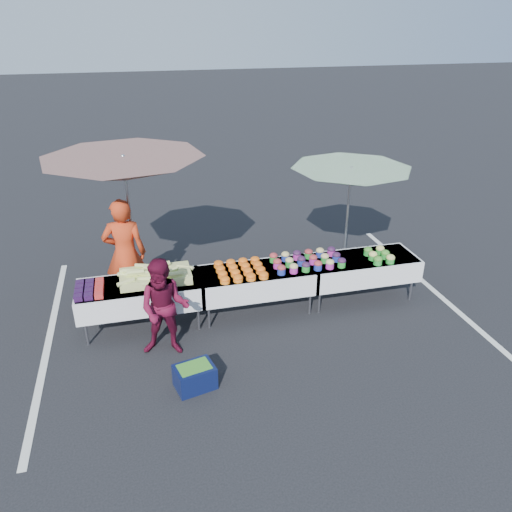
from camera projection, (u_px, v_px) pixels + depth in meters
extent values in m
plane|color=black|center=(256.00, 311.00, 8.17)|extent=(80.00, 80.00, 0.00)
cube|color=silver|center=(49.00, 339.00, 7.46)|extent=(0.10, 5.00, 0.00)
cube|color=silver|center=(430.00, 287.00, 8.88)|extent=(0.10, 5.00, 0.00)
cube|color=white|center=(140.00, 285.00, 7.46)|extent=(1.80, 0.75, 0.04)
cube|color=white|center=(141.00, 294.00, 7.53)|extent=(1.86, 0.81, 0.36)
cylinder|color=slate|center=(87.00, 334.00, 7.25)|extent=(0.04, 0.04, 0.39)
cylinder|color=slate|center=(89.00, 312.00, 7.77)|extent=(0.04, 0.04, 0.39)
cylinder|color=slate|center=(199.00, 318.00, 7.61)|extent=(0.04, 0.04, 0.39)
cylinder|color=slate|center=(193.00, 299.00, 8.13)|extent=(0.04, 0.04, 0.39)
cube|color=white|center=(256.00, 271.00, 7.85)|extent=(1.80, 0.75, 0.04)
cube|color=white|center=(256.00, 280.00, 7.92)|extent=(1.86, 0.81, 0.36)
cylinder|color=slate|center=(209.00, 317.00, 7.65)|extent=(0.04, 0.04, 0.39)
cylinder|color=slate|center=(203.00, 298.00, 8.16)|extent=(0.04, 0.04, 0.39)
cylinder|color=slate|center=(310.00, 303.00, 8.01)|extent=(0.04, 0.04, 0.39)
cylinder|color=slate|center=(298.00, 286.00, 8.53)|extent=(0.04, 0.04, 0.39)
cube|color=white|center=(361.00, 259.00, 8.25)|extent=(1.80, 0.75, 0.04)
cube|color=white|center=(360.00, 268.00, 8.32)|extent=(1.86, 0.81, 0.36)
cylinder|color=slate|center=(319.00, 302.00, 8.05)|extent=(0.04, 0.04, 0.39)
cylinder|color=slate|center=(307.00, 285.00, 8.56)|extent=(0.04, 0.04, 0.39)
cylinder|color=slate|center=(411.00, 290.00, 8.41)|extent=(0.04, 0.04, 0.39)
cylinder|color=slate|center=(394.00, 274.00, 8.92)|extent=(0.04, 0.04, 0.39)
cube|color=black|center=(78.00, 298.00, 7.01)|extent=(0.12, 0.12, 0.08)
cube|color=black|center=(79.00, 293.00, 7.13)|extent=(0.12, 0.12, 0.08)
cube|color=black|center=(79.00, 288.00, 7.25)|extent=(0.12, 0.12, 0.08)
cube|color=black|center=(80.00, 284.00, 7.37)|extent=(0.12, 0.12, 0.08)
cube|color=black|center=(89.00, 296.00, 7.04)|extent=(0.12, 0.12, 0.08)
cube|color=black|center=(89.00, 292.00, 7.16)|extent=(0.12, 0.12, 0.08)
cube|color=black|center=(90.00, 287.00, 7.28)|extent=(0.12, 0.12, 0.08)
cube|color=black|center=(90.00, 282.00, 7.40)|extent=(0.12, 0.12, 0.08)
cube|color=#B63713|center=(99.00, 295.00, 7.07)|extent=(0.12, 0.12, 0.08)
cube|color=#B63713|center=(99.00, 290.00, 7.19)|extent=(0.12, 0.12, 0.08)
cube|color=#B63713|center=(99.00, 286.00, 7.31)|extent=(0.12, 0.12, 0.08)
cube|color=#B63713|center=(100.00, 281.00, 7.44)|extent=(0.12, 0.12, 0.08)
cube|color=#BDCC68|center=(156.00, 276.00, 7.52)|extent=(1.05, 0.55, 0.14)
cylinder|color=#BDCC68|center=(175.00, 268.00, 7.70)|extent=(0.27, 0.09, 0.10)
cylinder|color=#BDCC68|center=(129.00, 272.00, 7.43)|extent=(0.27, 0.14, 0.07)
cylinder|color=#BDCC68|center=(163.00, 270.00, 7.38)|extent=(0.27, 0.14, 0.09)
cylinder|color=#BDCC68|center=(126.00, 276.00, 7.43)|extent=(0.27, 0.15, 0.10)
cylinder|color=#BDCC68|center=(143.00, 274.00, 7.39)|extent=(0.27, 0.15, 0.08)
cylinder|color=#BDCC68|center=(152.00, 268.00, 7.49)|extent=(0.27, 0.10, 0.10)
cylinder|color=#BDCC68|center=(153.00, 272.00, 7.38)|extent=(0.27, 0.07, 0.08)
cylinder|color=#BDCC68|center=(147.00, 279.00, 7.29)|extent=(0.27, 0.14, 0.09)
cylinder|color=#BDCC68|center=(144.00, 266.00, 7.61)|extent=(0.27, 0.12, 0.08)
cylinder|color=#BDCC68|center=(185.00, 267.00, 7.68)|extent=(0.27, 0.16, 0.08)
cylinder|color=#BDCC68|center=(134.00, 274.00, 7.37)|extent=(0.27, 0.11, 0.07)
cylinder|color=#BDCC68|center=(151.00, 282.00, 7.28)|extent=(0.27, 0.10, 0.07)
cylinder|color=#BDCC68|center=(162.00, 265.00, 7.62)|extent=(0.27, 0.12, 0.08)
cylinder|color=#BDCC68|center=(126.00, 282.00, 7.19)|extent=(0.27, 0.15, 0.08)
cylinder|color=#BDCC68|center=(132.00, 271.00, 7.42)|extent=(0.27, 0.10, 0.08)
cylinder|color=#BDCC68|center=(169.00, 271.00, 7.48)|extent=(0.27, 0.16, 0.10)
cylinder|color=#BDCC68|center=(136.00, 272.00, 7.33)|extent=(0.27, 0.12, 0.09)
cylinder|color=#BDCC68|center=(175.00, 274.00, 7.32)|extent=(0.27, 0.09, 0.07)
cylinder|color=#BDCC68|center=(179.00, 276.00, 7.39)|extent=(0.27, 0.10, 0.09)
cylinder|color=#BDCC68|center=(173.00, 276.00, 7.43)|extent=(0.27, 0.12, 0.09)
cube|color=white|center=(161.00, 290.00, 7.24)|extent=(0.30, 0.25, 0.05)
cylinder|color=orange|center=(225.00, 281.00, 7.47)|extent=(0.15, 0.15, 0.05)
ellipsoid|color=#DA420C|center=(225.00, 279.00, 7.45)|extent=(0.15, 0.15, 0.08)
cylinder|color=orange|center=(223.00, 276.00, 7.63)|extent=(0.15, 0.15, 0.05)
ellipsoid|color=#DA420C|center=(223.00, 274.00, 7.61)|extent=(0.15, 0.15, 0.08)
cylinder|color=orange|center=(221.00, 271.00, 7.78)|extent=(0.15, 0.15, 0.05)
ellipsoid|color=#DA420C|center=(221.00, 268.00, 7.77)|extent=(0.15, 0.15, 0.08)
cylinder|color=orange|center=(219.00, 265.00, 7.94)|extent=(0.15, 0.15, 0.05)
ellipsoid|color=#DA420C|center=(218.00, 263.00, 7.92)|extent=(0.15, 0.15, 0.08)
cylinder|color=orange|center=(238.00, 280.00, 7.51)|extent=(0.15, 0.15, 0.05)
ellipsoid|color=#DA420C|center=(238.00, 277.00, 7.50)|extent=(0.15, 0.15, 0.08)
cylinder|color=orange|center=(236.00, 274.00, 7.67)|extent=(0.15, 0.15, 0.05)
ellipsoid|color=#DA420C|center=(236.00, 272.00, 7.65)|extent=(0.15, 0.15, 0.08)
cylinder|color=orange|center=(233.00, 269.00, 7.83)|extent=(0.15, 0.15, 0.05)
ellipsoid|color=#DA420C|center=(233.00, 267.00, 7.81)|extent=(0.15, 0.15, 0.08)
cylinder|color=orange|center=(231.00, 264.00, 7.98)|extent=(0.15, 0.15, 0.05)
ellipsoid|color=#DA420C|center=(231.00, 262.00, 7.97)|extent=(0.15, 0.15, 0.08)
cylinder|color=orange|center=(251.00, 278.00, 7.56)|extent=(0.15, 0.15, 0.05)
ellipsoid|color=#DA420C|center=(251.00, 276.00, 7.54)|extent=(0.15, 0.15, 0.08)
cylinder|color=orange|center=(248.00, 273.00, 7.71)|extent=(0.15, 0.15, 0.05)
ellipsoid|color=#DA420C|center=(248.00, 271.00, 7.70)|extent=(0.15, 0.15, 0.08)
cylinder|color=orange|center=(246.00, 268.00, 7.87)|extent=(0.15, 0.15, 0.05)
ellipsoid|color=#DA420C|center=(246.00, 265.00, 7.85)|extent=(0.15, 0.15, 0.08)
cylinder|color=orange|center=(243.00, 263.00, 8.03)|extent=(0.15, 0.15, 0.05)
ellipsoid|color=#DA420C|center=(243.00, 261.00, 8.01)|extent=(0.15, 0.15, 0.08)
cylinder|color=orange|center=(264.00, 277.00, 7.60)|extent=(0.15, 0.15, 0.05)
ellipsoid|color=#DA420C|center=(264.00, 274.00, 7.58)|extent=(0.15, 0.15, 0.08)
cylinder|color=orange|center=(261.00, 271.00, 7.76)|extent=(0.15, 0.15, 0.05)
ellipsoid|color=#DA420C|center=(261.00, 269.00, 7.74)|extent=(0.15, 0.15, 0.08)
cylinder|color=orange|center=(258.00, 266.00, 7.92)|extent=(0.15, 0.15, 0.05)
ellipsoid|color=#DA420C|center=(258.00, 264.00, 7.90)|extent=(0.15, 0.15, 0.08)
cylinder|color=orange|center=(255.00, 261.00, 8.07)|extent=(0.15, 0.15, 0.05)
ellipsoid|color=#DA420C|center=(255.00, 259.00, 8.06)|extent=(0.15, 0.15, 0.08)
cylinder|color=#203198|center=(281.00, 271.00, 7.71)|extent=(0.13, 0.13, 0.10)
ellipsoid|color=maroon|center=(281.00, 268.00, 7.68)|extent=(0.14, 0.14, 0.10)
cylinder|color=#B3269B|center=(277.00, 265.00, 7.90)|extent=(0.13, 0.13, 0.10)
ellipsoid|color=maroon|center=(277.00, 262.00, 7.87)|extent=(0.14, 0.14, 0.10)
cylinder|color=green|center=(274.00, 259.00, 8.09)|extent=(0.13, 0.13, 0.10)
ellipsoid|color=maroon|center=(274.00, 256.00, 8.07)|extent=(0.14, 0.14, 0.10)
cylinder|color=#B3269B|center=(294.00, 270.00, 7.75)|extent=(0.13, 0.13, 0.10)
ellipsoid|color=tan|center=(294.00, 266.00, 7.73)|extent=(0.14, 0.14, 0.10)
cylinder|color=green|center=(289.00, 264.00, 7.95)|extent=(0.13, 0.13, 0.10)
ellipsoid|color=tan|center=(290.00, 260.00, 7.92)|extent=(0.14, 0.14, 0.10)
cylinder|color=#203198|center=(285.00, 258.00, 8.14)|extent=(0.13, 0.13, 0.10)
ellipsoid|color=tan|center=(285.00, 254.00, 8.11)|extent=(0.14, 0.14, 0.10)
cylinder|color=green|center=(306.00, 268.00, 7.80)|extent=(0.13, 0.13, 0.10)
ellipsoid|color=#29112D|center=(306.00, 265.00, 7.77)|extent=(0.14, 0.14, 0.10)
cylinder|color=#203198|center=(301.00, 262.00, 7.99)|extent=(0.13, 0.13, 0.10)
ellipsoid|color=#29112D|center=(301.00, 259.00, 7.96)|extent=(0.14, 0.14, 0.10)
cylinder|color=#B3269B|center=(297.00, 256.00, 8.18)|extent=(0.13, 0.13, 0.10)
ellipsoid|color=#29112D|center=(297.00, 253.00, 8.16)|extent=(0.14, 0.14, 0.10)
cylinder|color=#203198|center=(318.00, 267.00, 7.84)|extent=(0.13, 0.13, 0.10)
ellipsoid|color=maroon|center=(318.00, 263.00, 7.82)|extent=(0.14, 0.14, 0.10)
cylinder|color=#B3269B|center=(313.00, 261.00, 8.03)|extent=(0.13, 0.13, 0.10)
ellipsoid|color=maroon|center=(313.00, 258.00, 8.01)|extent=(0.14, 0.14, 0.10)
cylinder|color=green|center=(308.00, 255.00, 8.23)|extent=(0.13, 0.13, 0.10)
ellipsoid|color=maroon|center=(309.00, 252.00, 8.20)|extent=(0.14, 0.14, 0.10)
cylinder|color=#B3269B|center=(330.00, 265.00, 7.89)|extent=(0.13, 0.13, 0.10)
ellipsoid|color=tan|center=(330.00, 262.00, 7.86)|extent=(0.14, 0.14, 0.10)
cylinder|color=green|center=(325.00, 260.00, 8.08)|extent=(0.13, 0.13, 0.10)
ellipsoid|color=tan|center=(325.00, 256.00, 8.05)|extent=(0.14, 0.14, 0.10)
cylinder|color=#203198|center=(320.00, 254.00, 8.27)|extent=(0.13, 0.13, 0.10)
ellipsoid|color=tan|center=(320.00, 251.00, 8.24)|extent=(0.14, 0.14, 0.10)
cylinder|color=green|center=(342.00, 264.00, 7.93)|extent=(0.13, 0.13, 0.10)
ellipsoid|color=#29112D|center=(342.00, 261.00, 7.90)|extent=(0.14, 0.14, 0.10)
cylinder|color=#203198|center=(336.00, 258.00, 8.12)|extent=(0.13, 0.13, 0.10)
ellipsoid|color=#29112D|center=(336.00, 255.00, 8.10)|extent=(0.14, 0.14, 0.10)
cylinder|color=#B3269B|center=(331.00, 253.00, 8.31)|extent=(0.13, 0.13, 0.10)
ellipsoid|color=#29112D|center=(331.00, 249.00, 8.29)|extent=(0.14, 0.14, 0.10)
cylinder|color=green|center=(378.00, 262.00, 8.01)|extent=(0.14, 0.14, 0.08)
ellipsoid|color=#468222|center=(378.00, 259.00, 7.99)|extent=(0.14, 0.14, 0.11)
cylinder|color=green|center=(373.00, 257.00, 8.17)|extent=(0.14, 0.14, 0.08)
ellipsoid|color=#DCD962|center=(373.00, 254.00, 8.15)|extent=(0.14, 0.14, 0.11)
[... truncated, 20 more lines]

